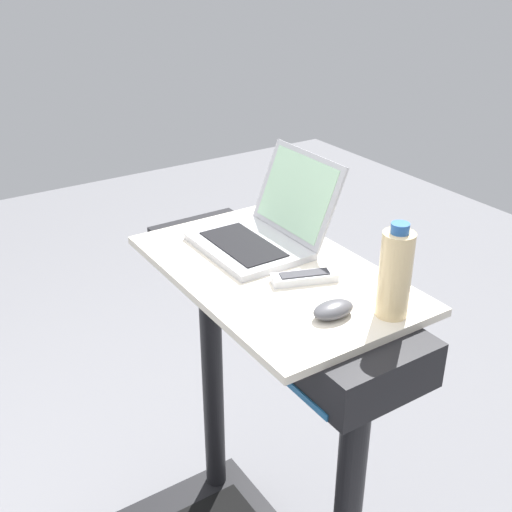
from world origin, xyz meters
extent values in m
cylinder|color=black|center=(-0.34, 0.70, 0.59)|extent=(0.07, 0.07, 0.88)
cube|color=black|center=(0.00, 0.70, 1.08)|extent=(0.90, 0.28, 0.11)
cube|color=#0C3F19|center=(0.00, 0.56, 1.08)|extent=(0.24, 0.01, 0.06)
cube|color=#1E598C|center=(0.00, 0.56, 1.04)|extent=(0.81, 0.00, 0.02)
cube|color=beige|center=(0.00, 0.70, 1.15)|extent=(0.75, 0.46, 0.02)
cube|color=#B7B7BC|center=(-0.13, 0.71, 1.17)|extent=(0.30, 0.23, 0.02)
cube|color=black|center=(-0.13, 0.69, 1.18)|extent=(0.25, 0.13, 0.00)
cube|color=#B7B7BC|center=(-0.13, 0.87, 1.28)|extent=(0.30, 0.09, 0.22)
cube|color=#B2E0B7|center=(-0.13, 0.86, 1.29)|extent=(0.27, 0.08, 0.19)
ellipsoid|color=#4C4C51|center=(0.26, 0.69, 1.18)|extent=(0.06, 0.10, 0.03)
cylinder|color=beige|center=(0.32, 0.80, 1.26)|extent=(0.07, 0.07, 0.20)
cylinder|color=#2659A5|center=(0.32, 0.80, 1.37)|extent=(0.04, 0.04, 0.02)
cube|color=silver|center=(0.09, 0.73, 1.17)|extent=(0.10, 0.17, 0.02)
cube|color=#333338|center=(0.09, 0.73, 1.18)|extent=(0.07, 0.12, 0.00)
camera|label=1|loc=(1.16, -0.10, 1.90)|focal=44.74mm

